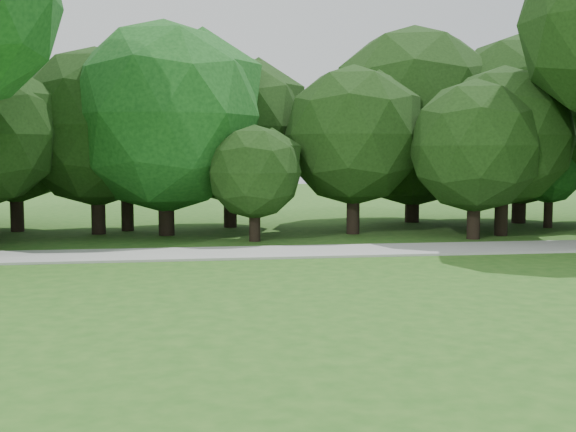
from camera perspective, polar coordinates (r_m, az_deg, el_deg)
name	(u,v)px	position (r m, az deg, el deg)	size (l,w,h in m)	color
ground	(405,321)	(11.68, 9.21, -8.22)	(100.00, 100.00, 0.00)	#265819
walkway	(313,251)	(19.33, 2.01, -2.80)	(60.00, 2.20, 0.06)	#999995
tree_line	(263,125)	(25.24, -2.01, 7.23)	(40.64, 12.21, 7.72)	black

